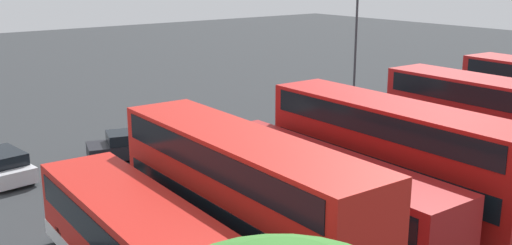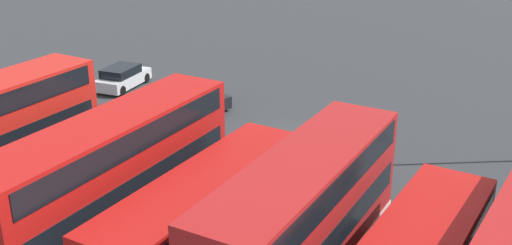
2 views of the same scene
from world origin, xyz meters
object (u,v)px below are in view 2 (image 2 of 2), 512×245
(car_small_green, at_px, (122,77))
(car_hatchback_silver, at_px, (198,95))
(bus_double_decker_third, at_px, (304,217))
(bus_single_deck_fourth, at_px, (204,210))
(bus_double_decker_fifth, at_px, (112,173))
(bus_single_deck_sixth, at_px, (61,169))

(car_small_green, bearing_deg, car_hatchback_silver, 174.15)
(bus_double_decker_third, distance_m, bus_single_deck_fourth, 3.96)
(bus_single_deck_fourth, bearing_deg, bus_double_decker_third, 179.20)
(bus_single_deck_fourth, relative_size, bus_double_decker_fifth, 0.90)
(bus_double_decker_fifth, distance_m, car_hatchback_silver, 14.09)
(bus_single_deck_fourth, xyz_separation_m, car_small_green, (14.82, -13.23, -0.92))
(bus_double_decker_fifth, distance_m, car_small_green, 17.76)
(bus_single_deck_sixth, xyz_separation_m, car_hatchback_silver, (1.71, -12.52, -0.92))
(bus_double_decker_third, bearing_deg, bus_double_decker_fifth, 3.32)
(car_hatchback_silver, relative_size, car_small_green, 1.05)
(bus_double_decker_third, xyz_separation_m, bus_double_decker_fifth, (7.55, 0.44, 0.00))
(bus_double_decker_third, xyz_separation_m, bus_single_deck_sixth, (10.78, -0.13, -0.82))
(bus_double_decker_fifth, distance_m, bus_single_deck_sixth, 3.38)
(bus_double_decker_third, height_order, car_hatchback_silver, bus_double_decker_third)
(bus_double_decker_third, bearing_deg, car_small_green, -35.40)
(bus_double_decker_fifth, relative_size, bus_single_deck_sixth, 1.01)
(bus_double_decker_third, height_order, bus_double_decker_fifth, same)
(bus_single_deck_fourth, bearing_deg, car_small_green, -41.75)
(bus_double_decker_fifth, height_order, bus_single_deck_sixth, bus_double_decker_fifth)
(bus_single_deck_sixth, distance_m, car_small_green, 15.38)
(bus_double_decker_fifth, relative_size, car_hatchback_silver, 2.64)
(bus_double_decker_third, bearing_deg, bus_single_deck_fourth, -0.80)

